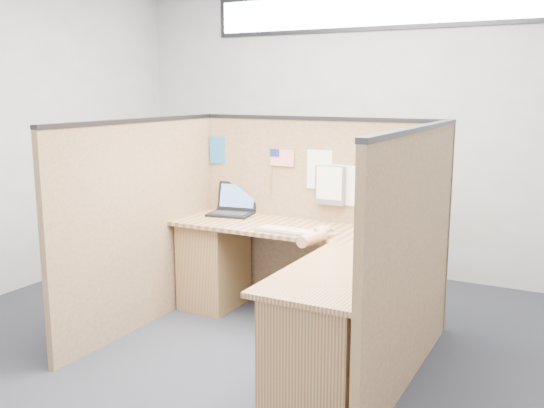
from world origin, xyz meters
The scene contains 14 objects.
floor centered at (0.00, 0.00, 0.00)m, with size 5.00×5.00×0.00m, color black.
wall_back centered at (0.00, 2.25, 1.40)m, with size 5.00×5.00×0.00m, color #A1A4A6.
clerestory_window centered at (0.00, 2.23, 2.45)m, with size 3.30×0.04×0.38m.
cubicle_partitions centered at (0.00, 0.43, 0.77)m, with size 2.06×1.83×1.53m.
l_desk centered at (0.18, 0.29, 0.39)m, with size 1.95×1.75×0.73m.
laptop centered at (-0.67, 0.88, 0.79)m, with size 0.38×0.38×0.25m.
keyboard centered at (0.00, 0.48, 0.74)m, with size 0.45×0.16×0.03m.
mouse centered at (0.28, 0.49, 0.75)m, with size 0.12×0.07×0.05m, color silver.
hand_forearm centered at (0.29, 0.34, 0.77)m, with size 0.12×0.42×0.09m.
blue_poster centered at (-0.88, 0.97, 1.24)m, with size 0.17×0.00×0.23m, color #215F97.
american_flag centered at (-0.31, 0.96, 1.19)m, with size 0.21×0.01×0.36m.
file_holder centered at (0.14, 0.94, 1.02)m, with size 0.23×0.05×0.30m.
paper_left centered at (0.05, 0.97, 1.13)m, with size 0.24×0.00×0.30m, color white.
paper_right centered at (0.22, 0.97, 1.02)m, with size 0.24×0.00×0.30m, color white.
Camera 1 is at (1.88, -3.26, 1.73)m, focal length 40.00 mm.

